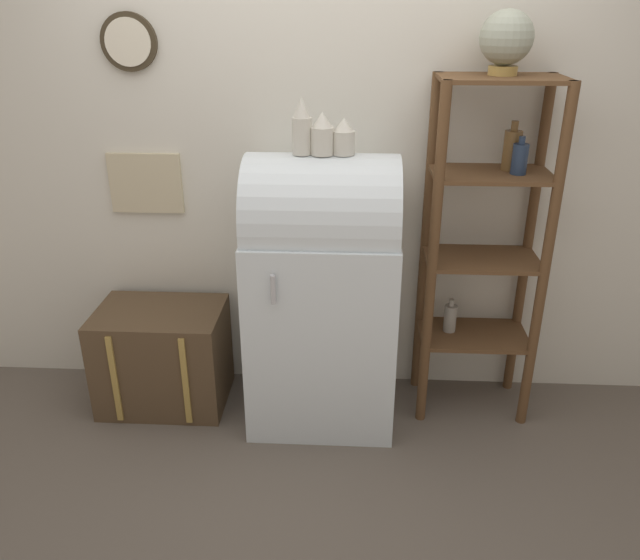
# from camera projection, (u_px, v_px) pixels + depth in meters

# --- Properties ---
(ground_plane) EXTENTS (12.00, 12.00, 0.00)m
(ground_plane) POSITION_uv_depth(u_px,v_px,m) (319.00, 436.00, 3.15)
(ground_plane) COLOR #60564C
(wall_back) EXTENTS (7.00, 0.09, 2.70)m
(wall_back) POSITION_uv_depth(u_px,v_px,m) (325.00, 145.00, 3.12)
(wall_back) COLOR silver
(wall_back) RESTS_ON ground_plane
(refrigerator) EXTENTS (0.72, 0.65, 1.38)m
(refrigerator) POSITION_uv_depth(u_px,v_px,m) (322.00, 289.00, 3.08)
(refrigerator) COLOR silver
(refrigerator) RESTS_ON ground_plane
(suitcase_trunk) EXTENTS (0.66, 0.47, 0.55)m
(suitcase_trunk) POSITION_uv_depth(u_px,v_px,m) (163.00, 356.00, 3.33)
(suitcase_trunk) COLOR brown
(suitcase_trunk) RESTS_ON ground_plane
(shelf_unit) EXTENTS (0.57, 0.37, 1.71)m
(shelf_unit) POSITION_uv_depth(u_px,v_px,m) (485.00, 236.00, 3.03)
(shelf_unit) COLOR brown
(shelf_unit) RESTS_ON ground_plane
(globe) EXTENTS (0.23, 0.23, 0.27)m
(globe) POSITION_uv_depth(u_px,v_px,m) (506.00, 39.00, 2.69)
(globe) COLOR #AD8942
(globe) RESTS_ON shelf_unit
(vase_left) EXTENTS (0.09, 0.09, 0.25)m
(vase_left) POSITION_uv_depth(u_px,v_px,m) (302.00, 128.00, 2.76)
(vase_left) COLOR beige
(vase_left) RESTS_ON refrigerator
(vase_center) EXTENTS (0.11, 0.11, 0.19)m
(vase_center) POSITION_uv_depth(u_px,v_px,m) (322.00, 135.00, 2.76)
(vase_center) COLOR beige
(vase_center) RESTS_ON refrigerator
(vase_right) EXTENTS (0.10, 0.10, 0.16)m
(vase_right) POSITION_uv_depth(u_px,v_px,m) (344.00, 138.00, 2.77)
(vase_right) COLOR beige
(vase_right) RESTS_ON refrigerator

